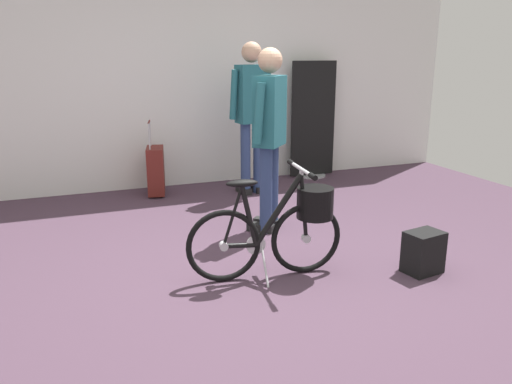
{
  "coord_description": "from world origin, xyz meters",
  "views": [
    {
      "loc": [
        -1.31,
        -3.05,
        1.54
      ],
      "look_at": [
        -0.02,
        0.31,
        0.55
      ],
      "focal_mm": 35.43,
      "sensor_mm": 36.0,
      "label": 1
    }
  ],
  "objects_px": {
    "floor_banner_stand": "(313,127)",
    "visitor_browsing": "(269,130)",
    "folding_bike_foreground": "(283,224)",
    "rolling_suitcase": "(156,170)",
    "backpack_on_floor": "(423,252)",
    "visitor_near_wall": "(252,109)"
  },
  "relations": [
    {
      "from": "visitor_near_wall",
      "to": "visitor_browsing",
      "type": "distance_m",
      "value": 1.23
    },
    {
      "from": "visitor_near_wall",
      "to": "rolling_suitcase",
      "type": "distance_m",
      "value": 1.26
    },
    {
      "from": "folding_bike_foreground",
      "to": "floor_banner_stand",
      "type": "bearing_deg",
      "value": 59.09
    },
    {
      "from": "floor_banner_stand",
      "to": "folding_bike_foreground",
      "type": "height_order",
      "value": "floor_banner_stand"
    },
    {
      "from": "floor_banner_stand",
      "to": "backpack_on_floor",
      "type": "height_order",
      "value": "floor_banner_stand"
    },
    {
      "from": "floor_banner_stand",
      "to": "visitor_browsing",
      "type": "bearing_deg",
      "value": -127.48
    },
    {
      "from": "visitor_near_wall",
      "to": "backpack_on_floor",
      "type": "distance_m",
      "value": 2.61
    },
    {
      "from": "folding_bike_foreground",
      "to": "visitor_near_wall",
      "type": "height_order",
      "value": "visitor_near_wall"
    },
    {
      "from": "folding_bike_foreground",
      "to": "rolling_suitcase",
      "type": "height_order",
      "value": "rolling_suitcase"
    },
    {
      "from": "visitor_browsing",
      "to": "backpack_on_floor",
      "type": "distance_m",
      "value": 1.62
    },
    {
      "from": "floor_banner_stand",
      "to": "rolling_suitcase",
      "type": "height_order",
      "value": "floor_banner_stand"
    },
    {
      "from": "visitor_near_wall",
      "to": "backpack_on_floor",
      "type": "relative_size",
      "value": 5.4
    },
    {
      "from": "visitor_browsing",
      "to": "floor_banner_stand",
      "type": "bearing_deg",
      "value": 52.52
    },
    {
      "from": "visitor_near_wall",
      "to": "backpack_on_floor",
      "type": "xyz_separation_m",
      "value": [
        0.41,
        -2.45,
        -0.8
      ]
    },
    {
      "from": "visitor_near_wall",
      "to": "backpack_on_floor",
      "type": "bearing_deg",
      "value": -80.58
    },
    {
      "from": "floor_banner_stand",
      "to": "backpack_on_floor",
      "type": "distance_m",
      "value": 3.05
    },
    {
      "from": "floor_banner_stand",
      "to": "visitor_near_wall",
      "type": "relative_size",
      "value": 0.88
    },
    {
      "from": "floor_banner_stand",
      "to": "visitor_browsing",
      "type": "height_order",
      "value": "visitor_browsing"
    },
    {
      "from": "visitor_near_wall",
      "to": "visitor_browsing",
      "type": "xyz_separation_m",
      "value": [
        -0.29,
        -1.2,
        -0.05
      ]
    },
    {
      "from": "folding_bike_foreground",
      "to": "backpack_on_floor",
      "type": "height_order",
      "value": "folding_bike_foreground"
    },
    {
      "from": "visitor_browsing",
      "to": "folding_bike_foreground",
      "type": "bearing_deg",
      "value": -106.41
    },
    {
      "from": "floor_banner_stand",
      "to": "visitor_near_wall",
      "type": "distance_m",
      "value": 1.17
    }
  ]
}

